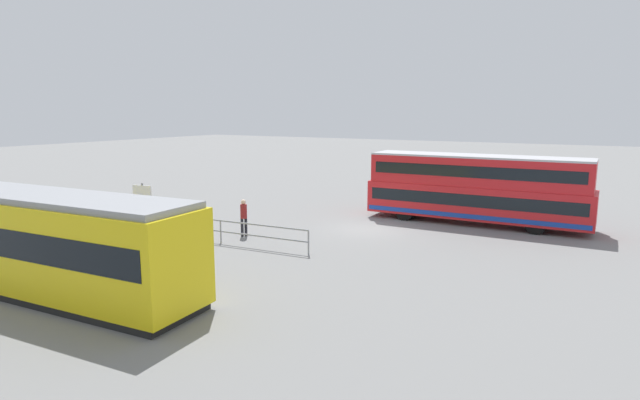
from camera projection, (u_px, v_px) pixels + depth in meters
The scene contains 6 objects.
ground_plane at pixel (370, 229), 26.87m from camera, with size 160.00×160.00×0.00m, color slate.
double_decker_bus at pixel (476, 189), 27.79m from camera, with size 11.61×2.56×3.69m.
tram_yellow at pixel (13, 236), 17.85m from camera, with size 15.29×3.52×3.37m.
pedestrian_near_railing at pixel (244, 215), 25.09m from camera, with size 0.40×0.40×1.81m.
pedestrian_railing at pixel (221, 227), 23.84m from camera, with size 9.15×0.64×1.08m.
info_sign at pixel (143, 199), 25.21m from camera, with size 1.12×0.17×2.56m.
Camera 1 is at (-10.81, 24.04, 5.99)m, focal length 29.20 mm.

